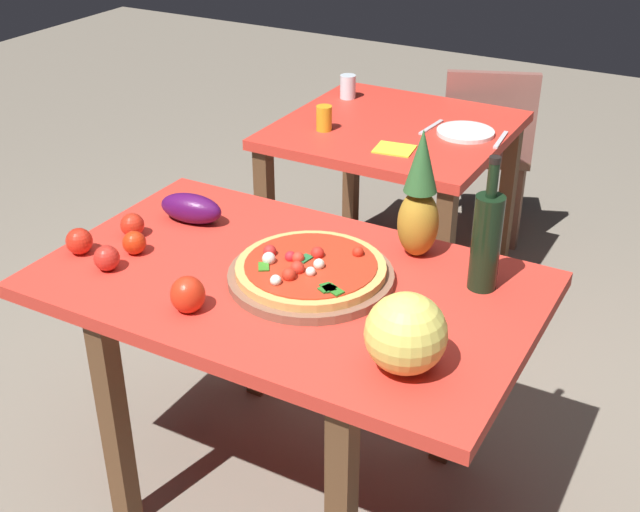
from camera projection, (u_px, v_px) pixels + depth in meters
name	position (u px, v px, depth m)	size (l,w,h in m)	color
ground_plane	(292.00, 486.00, 2.58)	(10.00, 10.00, 0.00)	gray
display_table	(288.00, 308.00, 2.26)	(1.32, 0.81, 0.75)	brown
background_table	(393.00, 153.00, 3.31)	(0.87, 0.85, 0.75)	brown
dining_chair	(485.00, 144.00, 3.81)	(0.52, 0.52, 0.85)	brown
pizza_board	(311.00, 276.00, 2.20)	(0.44, 0.44, 0.03)	brown
pizza	(310.00, 268.00, 2.19)	(0.40, 0.40, 0.05)	#E4A858
wine_bottle	(486.00, 240.00, 2.11)	(0.08, 0.08, 0.37)	black
pineapple_left	(419.00, 201.00, 2.25)	(0.11, 0.11, 0.37)	#AF8126
melon	(406.00, 334.00, 1.82)	(0.19, 0.19, 0.19)	#E8D961
bell_pepper	(188.00, 295.00, 2.06)	(0.09, 0.09, 0.10)	red
eggplant	(191.00, 208.00, 2.49)	(0.20, 0.09, 0.09)	#490F4D
tomato_by_bottle	(132.00, 225.00, 2.41)	(0.07, 0.07, 0.07)	red
tomato_near_board	(134.00, 243.00, 2.32)	(0.07, 0.07, 0.07)	red
tomato_beside_pepper	(107.00, 258.00, 2.24)	(0.07, 0.07, 0.07)	red
tomato_at_corner	(79.00, 241.00, 2.32)	(0.08, 0.08, 0.08)	red
drinking_glass_juice	(324.00, 118.00, 3.18)	(0.06, 0.06, 0.10)	gold
drinking_glass_water	(348.00, 87.00, 3.53)	(0.07, 0.07, 0.10)	silver
dinner_plate	(465.00, 132.00, 3.16)	(0.22, 0.22, 0.02)	white
fork_utensil	(431.00, 127.00, 3.22)	(0.02, 0.18, 0.01)	silver
knife_utensil	(501.00, 140.00, 3.10)	(0.02, 0.18, 0.01)	silver
napkin_folded	(394.00, 149.00, 3.02)	(0.14, 0.12, 0.01)	yellow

